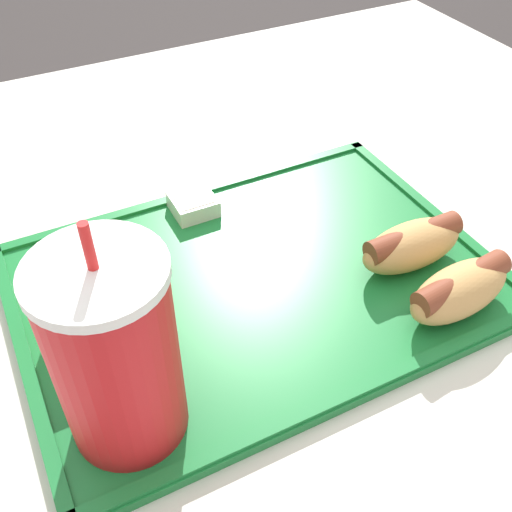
% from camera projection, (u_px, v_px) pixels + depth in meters
% --- Properties ---
extents(dining_table, '(1.29, 1.17, 0.76)m').
position_uv_depth(dining_table, '(264.00, 469.00, 0.87)').
color(dining_table, beige).
rests_on(dining_table, ground_plane).
extents(food_tray, '(0.47, 0.33, 0.01)m').
position_uv_depth(food_tray, '(256.00, 281.00, 0.60)').
color(food_tray, '#197233').
rests_on(food_tray, dining_table).
extents(soda_cup, '(0.09, 0.09, 0.20)m').
position_uv_depth(soda_cup, '(115.00, 354.00, 0.42)').
color(soda_cup, red).
rests_on(soda_cup, food_tray).
extents(hot_dog_far, '(0.12, 0.06, 0.05)m').
position_uv_depth(hot_dog_far, '(460.00, 289.00, 0.55)').
color(hot_dog_far, tan).
rests_on(hot_dog_far, food_tray).
extents(hot_dog_near, '(0.12, 0.05, 0.05)m').
position_uv_depth(hot_dog_near, '(412.00, 244.00, 0.60)').
color(hot_dog_near, tan).
rests_on(hot_dog_near, food_tray).
extents(fries_carton, '(0.08, 0.07, 0.10)m').
position_uv_depth(fries_carton, '(101.00, 288.00, 0.54)').
color(fries_carton, gold).
rests_on(fries_carton, food_tray).
extents(sauce_cup_mayo, '(0.05, 0.05, 0.02)m').
position_uv_depth(sauce_cup_mayo, '(193.00, 204.00, 0.67)').
color(sauce_cup_mayo, silver).
rests_on(sauce_cup_mayo, food_tray).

